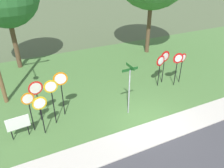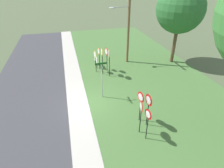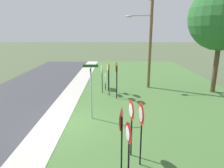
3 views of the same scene
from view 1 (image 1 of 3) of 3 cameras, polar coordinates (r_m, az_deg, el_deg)
The scene contains 14 objects.
ground_plane at distance 12.58m, azimuth 9.37°, elevation -9.84°, with size 160.00×160.00×0.00m, color #4C5B3D.
sidewalk_strip at distance 12.08m, azimuth 11.51°, elevation -11.87°, with size 44.00×1.60×0.06m, color #BCB7AD.
grass_median at distance 16.93m, azimuth -1.85°, elevation 1.97°, with size 44.00×12.00×0.04m, color #477038.
stop_sign_near_left at distance 12.13m, azimuth -12.93°, elevation -0.09°, with size 0.77×0.13×2.74m.
stop_sign_near_right at distance 11.60m, azimuth -15.20°, elevation -2.24°, with size 0.70×0.09×2.68m.
stop_sign_far_left at distance 12.14m, azimuth -18.81°, elevation -2.13°, with size 0.75×0.16×2.47m.
stop_sign_far_center at distance 11.62m, azimuth -20.53°, elevation -4.91°, with size 0.63×0.13×2.31m.
stop_sign_far_right at distance 11.26m, azimuth -17.89°, elevation -5.80°, with size 0.71×0.13×2.24m.
yield_sign_near_left at distance 15.55m, azimuth 16.49°, elevation 5.52°, with size 0.74×0.17×2.42m.
yield_sign_near_right at distance 15.73m, azimuth 13.39°, elevation 6.18°, with size 0.80×0.12×2.40m.
yield_sign_far_left at distance 16.13m, azimuth 17.65°, elevation 5.57°, with size 0.64×0.15×2.23m.
yield_sign_far_right at distance 15.24m, azimuth 12.29°, elevation 5.13°, with size 0.75×0.17×2.28m.
street_name_post at distance 12.10m, azimuth 4.47°, elevation -0.50°, with size 0.96×0.82×3.05m.
notice_board at distance 11.91m, azimuth -22.94°, elevation -9.45°, with size 1.10×0.10×1.25m.
Camera 1 is at (-5.89, -7.73, 7.98)m, focal length 35.65 mm.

